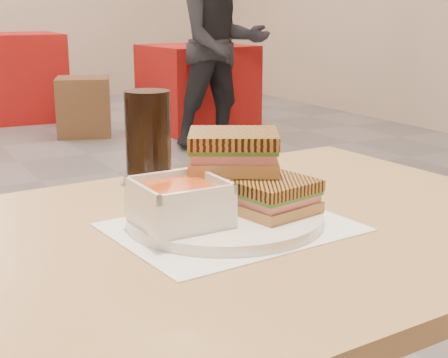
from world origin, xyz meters
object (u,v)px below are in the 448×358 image
plate (225,217)px  bg_chair_1r (220,94)px  bg_chair_1l (84,106)px  soup_bowl (180,204)px  bg_table_1 (197,87)px  bg_table_2 (11,77)px  cola_glass (148,140)px  patron_b (223,44)px  panini_lower (276,197)px  main_table (169,317)px

plate → bg_chair_1r: bearing=61.3°
bg_chair_1l → bg_chair_1r: 1.45m
plate → soup_bowl: size_ratio=2.44×
bg_table_1 → bg_table_2: (-1.34, 1.33, 0.04)m
soup_bowl → cola_glass: cola_glass is taller
cola_glass → bg_chair_1l: 4.57m
soup_bowl → cola_glass: (0.06, 0.25, 0.04)m
soup_bowl → patron_b: size_ratio=0.07×
bg_table_1 → panini_lower: bearing=-115.4°
plate → soup_bowl: 0.09m
main_table → plate: bearing=13.1°
bg_chair_1l → bg_chair_1r: bg_chair_1l is taller
bg_table_2 → bg_chair_1r: size_ratio=2.01×
bg_chair_1l → soup_bowl: bearing=-105.5°
main_table → bg_chair_1r: bearing=60.5°
main_table → patron_b: (2.11, 3.66, 0.15)m
panini_lower → bg_table_1: (2.13, 4.48, -0.42)m
soup_bowl → bg_chair_1l: bearing=74.5°
plate → bg_table_1: (2.19, 4.44, -0.39)m
soup_bowl → panini_lower: 0.14m
main_table → bg_table_2: size_ratio=1.28×
panini_lower → bg_table_1: panini_lower is taller
main_table → plate: 0.16m
soup_bowl → bg_chair_1r: soup_bowl is taller
bg_table_1 → bg_chair_1l: bg_table_1 is taller
cola_glass → bg_chair_1r: bearing=59.9°
bg_chair_1r → panini_lower: bearing=-117.9°
bg_chair_1r → patron_b: (-0.63, -1.18, 0.55)m
soup_bowl → patron_b: (2.08, 3.65, -0.00)m
bg_chair_1l → bg_chair_1r: size_ratio=1.15×
main_table → cola_glass: cola_glass is taller
plate → patron_b: (2.01, 3.63, 0.03)m
soup_bowl → bg_table_1: size_ratio=0.13×
panini_lower → bg_chair_1r: bearing=62.1°
bg_table_1 → patron_b: patron_b is taller
main_table → soup_bowl: soup_bowl is taller
panini_lower → bg_table_1: size_ratio=0.14×
panini_lower → cola_glass: size_ratio=0.73×
main_table → bg_chair_1r: size_ratio=2.57×
panini_lower → bg_table_2: 5.88m
plate → bg_chair_1l: 4.79m
soup_bowl → bg_chair_1l: 4.83m
plate → bg_chair_1r: 5.51m
bg_table_2 → bg_table_1: bearing=-44.9°
soup_bowl → bg_table_2: soup_bowl is taller
bg_table_1 → cola_glass: bearing=-117.7°
panini_lower → plate: bearing=148.5°
plate → soup_bowl: (-0.08, -0.01, 0.03)m
soup_bowl → cola_glass: bearing=76.4°
main_table → bg_chair_1r: main_table is taller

